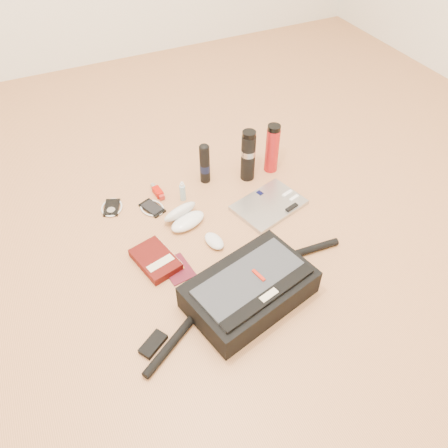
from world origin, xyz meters
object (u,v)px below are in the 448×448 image
object	(u,v)px
messenger_bag	(249,290)
thermos_black	(248,155)
thermos_red	(272,149)
laptop	(269,205)
book	(156,260)

from	to	relation	value
messenger_bag	thermos_black	distance (m)	0.75
messenger_bag	thermos_red	xyz separation A→B (m)	(0.48, 0.67, 0.07)
messenger_bag	laptop	bearing A→B (deg)	38.32
messenger_bag	thermos_red	bearing A→B (deg)	40.81
book	messenger_bag	bearing A→B (deg)	-64.92
laptop	thermos_red	bearing A→B (deg)	43.65
book	thermos_black	size ratio (longest dim) A/B	0.87
messenger_bag	thermos_black	bearing A→B (deg)	49.24
messenger_bag	book	distance (m)	0.42
book	thermos_black	world-z (taller)	thermos_black
laptop	book	distance (m)	0.60
thermos_red	book	bearing A→B (deg)	-155.24
thermos_black	laptop	bearing A→B (deg)	-91.88
laptop	book	world-z (taller)	book
laptop	messenger_bag	bearing A→B (deg)	-143.51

